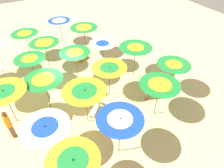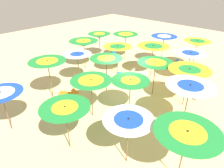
# 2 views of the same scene
# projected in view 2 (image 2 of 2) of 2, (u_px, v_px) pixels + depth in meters

# --- Properties ---
(ground) EXTENTS (42.22, 42.22, 0.04)m
(ground) POSITION_uv_depth(u_px,v_px,m) (125.00, 92.00, 13.39)
(ground) COLOR beige
(beach_umbrella_0) EXTENTS (2.25, 2.25, 2.39)m
(beach_umbrella_0) POSITION_uv_depth(u_px,v_px,m) (187.00, 135.00, 6.63)
(beach_umbrella_0) COLOR brown
(beach_umbrella_0) RESTS_ON ground
(beach_umbrella_1) EXTENTS (2.22, 2.22, 2.53)m
(beach_umbrella_1) POSITION_uv_depth(u_px,v_px,m) (190.00, 89.00, 9.10)
(beach_umbrella_1) COLOR brown
(beach_umbrella_1) RESTS_ON ground
(beach_umbrella_2) EXTENTS (2.29, 2.29, 2.36)m
(beach_umbrella_2) POSITION_uv_depth(u_px,v_px,m) (189.00, 73.00, 11.04)
(beach_umbrella_2) COLOR brown
(beach_umbrella_2) RESTS_ON ground
(beach_umbrella_3) EXTENTS (2.18, 2.18, 2.18)m
(beach_umbrella_3) POSITION_uv_depth(u_px,v_px,m) (190.00, 55.00, 13.86)
(beach_umbrella_3) COLOR brown
(beach_umbrella_3) RESTS_ON ground
(beach_umbrella_4) EXTENTS (2.00, 2.00, 2.44)m
(beach_umbrella_4) POSITION_uv_depth(u_px,v_px,m) (197.00, 43.00, 15.46)
(beach_umbrella_4) COLOR brown
(beach_umbrella_4) RESTS_ON ground
(beach_umbrella_5) EXTENTS (1.93, 1.93, 2.24)m
(beach_umbrella_5) POSITION_uv_depth(u_px,v_px,m) (128.00, 123.00, 7.45)
(beach_umbrella_5) COLOR brown
(beach_umbrella_5) RESTS_ON ground
(beach_umbrella_6) EXTENTS (2.00, 2.00, 2.14)m
(beach_umbrella_6) POSITION_uv_depth(u_px,v_px,m) (130.00, 83.00, 10.36)
(beach_umbrella_6) COLOR brown
(beach_umbrella_6) RESTS_ON ground
(beach_umbrella_7) EXTENTS (2.20, 2.20, 2.25)m
(beach_umbrella_7) POSITION_uv_depth(u_px,v_px,m) (156.00, 64.00, 12.18)
(beach_umbrella_7) COLOR brown
(beach_umbrella_7) RESTS_ON ground
(beach_umbrella_8) EXTENTS (2.26, 2.26, 2.42)m
(beach_umbrella_8) POSITION_uv_depth(u_px,v_px,m) (153.00, 48.00, 14.42)
(beach_umbrella_8) COLOR brown
(beach_umbrella_8) RESTS_ON ground
(beach_umbrella_9) EXTENTS (2.09, 2.09, 2.51)m
(beach_umbrella_9) POSITION_uv_depth(u_px,v_px,m) (164.00, 38.00, 16.34)
(beach_umbrella_9) COLOR brown
(beach_umbrella_9) RESTS_ON ground
(beach_umbrella_10) EXTENTS (2.06, 2.06, 2.21)m
(beach_umbrella_10) POSITION_uv_depth(u_px,v_px,m) (65.00, 111.00, 8.15)
(beach_umbrella_10) COLOR brown
(beach_umbrella_10) RESTS_ON ground
(beach_umbrella_11) EXTENTS (2.10, 2.10, 2.24)m
(beach_umbrella_11) POSITION_uv_depth(u_px,v_px,m) (91.00, 83.00, 10.18)
(beach_umbrella_11) COLOR brown
(beach_umbrella_11) RESTS_ON ground
(beach_umbrella_12) EXTENTS (2.04, 2.04, 2.34)m
(beach_umbrella_12) POSITION_uv_depth(u_px,v_px,m) (106.00, 61.00, 12.55)
(beach_umbrella_12) COLOR brown
(beach_umbrella_12) RESTS_ON ground
(beach_umbrella_13) EXTENTS (2.12, 2.12, 2.23)m
(beach_umbrella_13) POSITION_uv_depth(u_px,v_px,m) (117.00, 48.00, 14.91)
(beach_umbrella_13) COLOR brown
(beach_umbrella_13) RESTS_ON ground
(beach_umbrella_14) EXTENTS (2.19, 2.19, 2.35)m
(beach_umbrella_14) POSITION_uv_depth(u_px,v_px,m) (126.00, 36.00, 17.56)
(beach_umbrella_14) COLOR brown
(beach_umbrella_14) RESTS_ON ground
(beach_umbrella_15) EXTENTS (1.95, 1.95, 2.17)m
(beach_umbrella_15) POSITION_uv_depth(u_px,v_px,m) (2.00, 96.00, 9.24)
(beach_umbrella_15) COLOR brown
(beach_umbrella_15) RESTS_ON ground
(beach_umbrella_16) EXTENTS (2.17, 2.17, 2.50)m
(beach_umbrella_16) POSITION_uv_depth(u_px,v_px,m) (48.00, 63.00, 11.69)
(beach_umbrella_16) COLOR brown
(beach_umbrella_16) RESTS_ON ground
(beach_umbrella_17) EXTENTS (1.93, 1.93, 2.18)m
(beach_umbrella_17) POSITION_uv_depth(u_px,v_px,m) (77.00, 56.00, 13.67)
(beach_umbrella_17) COLOR brown
(beach_umbrella_17) RESTS_ON ground
(beach_umbrella_18) EXTENTS (2.26, 2.26, 2.37)m
(beach_umbrella_18) POSITION_uv_depth(u_px,v_px,m) (84.00, 43.00, 15.74)
(beach_umbrella_18) COLOR brown
(beach_umbrella_18) RESTS_ON ground
(beach_umbrella_19) EXTENTS (2.05, 2.05, 2.24)m
(beach_umbrella_19) POSITION_uv_depth(u_px,v_px,m) (99.00, 36.00, 18.10)
(beach_umbrella_19) COLOR brown
(beach_umbrella_19) RESTS_ON ground
(lounger_0) EXTENTS (1.12, 1.15, 0.56)m
(lounger_0) POSITION_uv_depth(u_px,v_px,m) (140.00, 73.00, 15.46)
(lounger_0) COLOR silver
(lounger_0) RESTS_ON ground
(lounger_1) EXTENTS (0.87, 1.13, 0.59)m
(lounger_1) POSITION_uv_depth(u_px,v_px,m) (187.00, 136.00, 9.41)
(lounger_1) COLOR silver
(lounger_1) RESTS_ON ground
(lounger_2) EXTENTS (1.23, 0.93, 0.56)m
(lounger_2) POSITION_uv_depth(u_px,v_px,m) (68.00, 93.00, 12.77)
(lounger_2) COLOR olive
(lounger_2) RESTS_ON ground
(lounger_3) EXTENTS (1.15, 1.22, 0.58)m
(lounger_3) POSITION_uv_depth(u_px,v_px,m) (119.00, 76.00, 15.00)
(lounger_3) COLOR olive
(lounger_3) RESTS_ON ground
(beachgoer_0) EXTENTS (0.30, 0.30, 1.67)m
(beachgoer_0) POSITION_uv_depth(u_px,v_px,m) (113.00, 52.00, 17.57)
(beachgoer_0) COLOR brown
(beachgoer_0) RESTS_ON ground
(beachgoer_1) EXTENTS (0.30, 0.30, 1.89)m
(beachgoer_1) POSITION_uv_depth(u_px,v_px,m) (198.00, 85.00, 12.09)
(beachgoer_1) COLOR brown
(beachgoer_1) RESTS_ON ground
(beach_ball) EXTENTS (0.35, 0.35, 0.35)m
(beach_ball) POSITION_uv_depth(u_px,v_px,m) (177.00, 61.00, 17.65)
(beach_ball) COLOR #337FE5
(beach_ball) RESTS_ON ground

